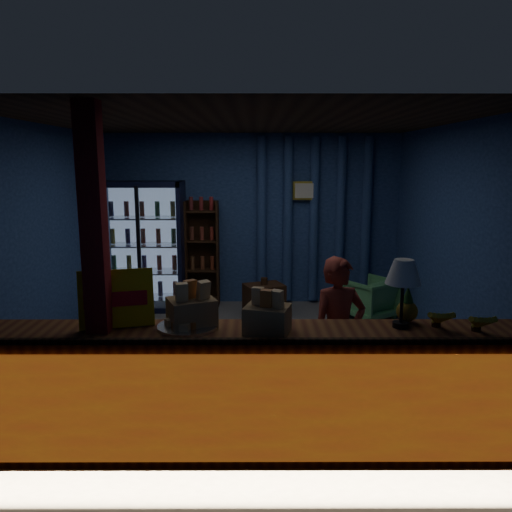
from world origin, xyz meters
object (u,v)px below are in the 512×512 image
at_px(shopkeeper, 338,335).
at_px(table_lamp, 403,275).
at_px(green_chair, 370,298).
at_px(pastry_tray, 188,325).

relative_size(shopkeeper, table_lamp, 2.64).
xyz_separation_m(shopkeeper, green_chair, (0.89, 2.63, -0.40)).
bearing_deg(shopkeeper, pastry_tray, -173.41).
distance_m(shopkeeper, green_chair, 2.81).
bearing_deg(shopkeeper, table_lamp, -73.81).
bearing_deg(pastry_tray, shopkeeper, 24.49).
distance_m(pastry_tray, table_lamp, 1.66).
distance_m(shopkeeper, pastry_tray, 1.39).
bearing_deg(green_chair, pastry_tray, 22.35).
bearing_deg(shopkeeper, green_chair, 53.46).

